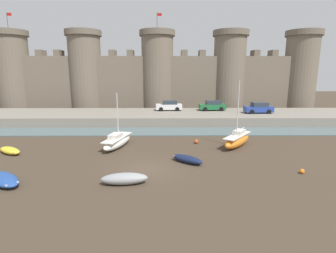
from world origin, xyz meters
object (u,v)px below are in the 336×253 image
rowboat_midflat_left (3,179)px  rowboat_near_channel_left (10,150)px  sailboat_foreground_centre (117,141)px  car_quay_centre_west (169,106)px  rowboat_foreground_right (187,159)px  sailboat_midflat_centre (237,140)px  mooring_buoy_near_shore (196,141)px  car_quay_east (259,108)px  car_quay_centre_east (212,106)px  mooring_buoy_near_channel (302,171)px  rowboat_midflat_right (124,179)px

rowboat_midflat_left → rowboat_near_channel_left: size_ratio=1.23×
sailboat_foreground_centre → rowboat_near_channel_left: size_ratio=1.91×
rowboat_midflat_left → car_quay_centre_west: car_quay_centre_west is taller
rowboat_foreground_right → rowboat_near_channel_left: size_ratio=0.95×
sailboat_midflat_centre → sailboat_foreground_centre: sailboat_midflat_centre is taller
mooring_buoy_near_shore → rowboat_near_channel_left: bearing=-169.3°
sailboat_foreground_centre → mooring_buoy_near_shore: bearing=8.6°
rowboat_foreground_right → car_quay_centre_west: 20.88m
rowboat_midflat_left → car_quay_east: bearing=41.5°
car_quay_centre_east → car_quay_centre_west: bearing=179.9°
sailboat_midflat_centre → car_quay_centre_west: (-6.71, 15.92, 1.41)m
mooring_buoy_near_channel → car_quay_centre_west: bearing=112.5°
rowboat_midflat_right → car_quay_east: car_quay_east is taller
mooring_buoy_near_channel → car_quay_centre_east: (-2.69, 23.18, 1.92)m
sailboat_midflat_centre → car_quay_east: bearing=63.2°
mooring_buoy_near_channel → sailboat_foreground_centre: bearing=154.5°
sailboat_midflat_centre → rowboat_near_channel_left: (-21.65, -2.24, -0.38)m
rowboat_foreground_right → rowboat_midflat_left: bearing=-162.6°
rowboat_near_channel_left → mooring_buoy_near_shore: bearing=10.7°
rowboat_midflat_right → car_quay_east: (16.66, 22.13, 1.70)m
sailboat_foreground_centre → mooring_buoy_near_channel: size_ratio=15.43×
sailboat_midflat_centre → car_quay_centre_west: bearing=112.8°
rowboat_near_channel_left → car_quay_east: size_ratio=0.71×
car_quay_centre_east → car_quay_centre_west: same height
rowboat_midflat_left → car_quay_centre_east: size_ratio=0.87×
mooring_buoy_near_channel → rowboat_midflat_right: bearing=-172.3°
sailboat_midflat_centre → rowboat_midflat_right: sailboat_midflat_centre is taller
rowboat_midflat_left → car_quay_centre_east: (18.45, 24.76, 1.77)m
rowboat_foreground_right → mooring_buoy_near_shore: bearing=76.4°
car_quay_centre_east → sailboat_midflat_centre: bearing=-90.8°
mooring_buoy_near_shore → rowboat_midflat_right: bearing=-120.7°
mooring_buoy_near_channel → sailboat_midflat_centre: bearing=111.8°
car_quay_centre_west → car_quay_east: bearing=-11.9°
rowboat_near_channel_left → sailboat_foreground_centre: bearing=12.5°
sailboat_midflat_centre → rowboat_midflat_left: 20.27m
sailboat_midflat_centre → sailboat_foreground_centre: (-12.10, -0.12, -0.10)m
rowboat_foreground_right → car_quay_centre_west: car_quay_centre_west is taller
sailboat_midflat_centre → sailboat_foreground_centre: 12.10m
sailboat_midflat_centre → mooring_buoy_near_shore: (-4.02, 1.09, -0.48)m
rowboat_midflat_left → sailboat_foreground_centre: 10.67m
rowboat_midflat_left → rowboat_near_channel_left: bearing=117.3°
sailboat_foreground_centre → car_quay_centre_west: bearing=71.4°
rowboat_foreground_right → mooring_buoy_near_channel: size_ratio=7.67×
car_quay_centre_west → car_quay_centre_east: bearing=-0.1°
car_quay_centre_west → rowboat_near_channel_left: bearing=-129.5°
car_quay_centre_east → rowboat_near_channel_left: bearing=-140.3°
rowboat_near_channel_left → car_quay_centre_west: bearing=50.5°
sailboat_foreground_centre → mooring_buoy_near_channel: 16.62m
rowboat_midflat_right → mooring_buoy_near_channel: size_ratio=8.82×
rowboat_near_channel_left → car_quay_centre_east: 28.47m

